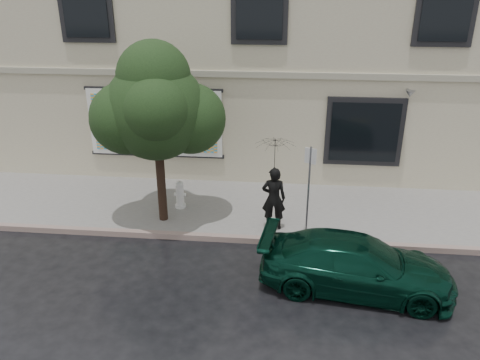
# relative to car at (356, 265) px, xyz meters

# --- Properties ---
(ground) EXTENTS (90.00, 90.00, 0.00)m
(ground) POSITION_rel_car_xyz_m (-2.45, 0.20, -0.59)
(ground) COLOR black
(ground) RESTS_ON ground
(sidewalk) EXTENTS (20.00, 3.50, 0.15)m
(sidewalk) POSITION_rel_car_xyz_m (-2.45, 3.45, -0.51)
(sidewalk) COLOR gray
(sidewalk) RESTS_ON ground
(curb) EXTENTS (20.00, 0.18, 0.16)m
(curb) POSITION_rel_car_xyz_m (-2.45, 1.70, -0.51)
(curb) COLOR slate
(curb) RESTS_ON ground
(building) EXTENTS (20.00, 8.12, 7.00)m
(building) POSITION_rel_car_xyz_m (-2.45, 9.19, 2.91)
(building) COLOR beige
(building) RESTS_ON ground
(billboard) EXTENTS (4.30, 0.16, 2.20)m
(billboard) POSITION_rel_car_xyz_m (-5.65, 5.12, 1.46)
(billboard) COLOR white
(billboard) RESTS_ON ground
(car) EXTENTS (4.24, 2.29, 1.18)m
(car) POSITION_rel_car_xyz_m (0.00, 0.00, 0.00)
(car) COLOR black
(car) RESTS_ON ground
(pedestrian) EXTENTS (0.62, 0.41, 1.69)m
(pedestrian) POSITION_rel_car_xyz_m (-1.83, 2.24, 0.41)
(pedestrian) COLOR black
(pedestrian) RESTS_ON sidewalk
(umbrella) EXTENTS (1.28, 1.28, 0.77)m
(umbrella) POSITION_rel_car_xyz_m (-1.83, 2.24, 1.64)
(umbrella) COLOR black
(umbrella) RESTS_ON pedestrian
(street_tree) EXTENTS (2.50, 2.50, 4.28)m
(street_tree) POSITION_rel_car_xyz_m (-4.81, 2.44, 2.58)
(street_tree) COLOR black
(street_tree) RESTS_ON sidewalk
(fire_hydrant) EXTENTS (0.33, 0.31, 0.81)m
(fire_hydrant) POSITION_rel_car_xyz_m (-4.51, 3.20, -0.05)
(fire_hydrant) COLOR silver
(fire_hydrant) RESTS_ON sidewalk
(sign_pole) EXTENTS (0.28, 0.14, 2.39)m
(sign_pole) POSITION_rel_car_xyz_m (-0.99, 1.90, 1.01)
(sign_pole) COLOR gray
(sign_pole) RESTS_ON sidewalk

